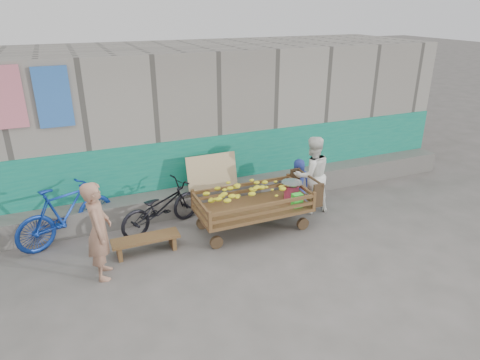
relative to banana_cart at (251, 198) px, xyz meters
name	(u,v)px	position (x,y,z in m)	size (l,w,h in m)	color
ground	(243,272)	(-0.66, -1.18, -0.63)	(80.00, 80.00, 0.00)	#54524D
building_wall	(171,118)	(-0.66, 2.87, 0.83)	(12.00, 3.50, 3.00)	gray
banana_cart	(251,198)	(0.00, 0.00, 0.00)	(2.20, 1.01, 0.94)	brown
bench	(146,241)	(-1.91, -0.02, -0.43)	(1.10, 0.33, 0.28)	brown
vendor_man	(99,231)	(-2.63, -0.42, 0.13)	(0.56, 0.37, 1.53)	#A6765E
woman	(312,175)	(1.39, 0.24, 0.13)	(0.75, 0.58, 1.53)	white
child	(298,181)	(1.39, 0.71, -0.17)	(0.45, 0.29, 0.92)	#293897
bicycle_dark	(161,207)	(-1.47, 0.67, -0.20)	(0.57, 1.64, 0.86)	black
bicycle_blue	(66,213)	(-3.06, 0.87, -0.11)	(0.49, 1.75, 1.05)	#13359A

